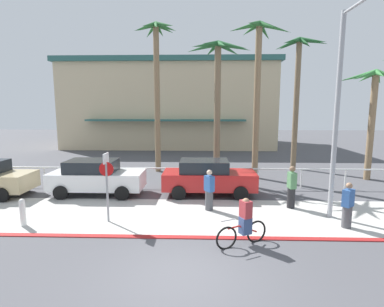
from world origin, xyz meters
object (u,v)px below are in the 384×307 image
cyclist_red_0 (244,223)px  palm_tree_4 (373,97)px  car_red_2 (208,177)px  palm_tree_0 (156,62)px  pedestrian_1 (292,189)px  pedestrian_2 (209,192)px  pedestrian_0 (347,207)px  stop_sign_bike_lane (107,177)px  palm_tree_1 (218,74)px  palm_tree_3 (298,71)px  car_white_1 (96,177)px  streetlight_curb (340,104)px  palm_tree_2 (258,68)px  bollard_0 (23,212)px

cyclist_red_0 → palm_tree_4: bearing=46.5°
car_red_2 → cyclist_red_0: 5.46m
palm_tree_0 → pedestrian_1: (6.62, -7.20, -6.15)m
pedestrian_2 → pedestrian_0: bearing=-19.3°
stop_sign_bike_lane → palm_tree_1: 9.01m
palm_tree_3 → palm_tree_4: 4.88m
palm_tree_0 → car_white_1: size_ratio=2.14×
palm_tree_4 → palm_tree_0: bearing=171.4°
pedestrian_0 → palm_tree_0: bearing=130.7°
streetlight_curb → pedestrian_2: bearing=169.1°
cyclist_red_0 → pedestrian_2: bearing=107.7°
palm_tree_2 → pedestrian_0: bearing=-76.1°
streetlight_curb → cyclist_red_0: size_ratio=4.58×
cyclist_red_0 → pedestrian_1: bearing=55.0°
palm_tree_0 → pedestrian_0: size_ratio=5.81×
palm_tree_4 → pedestrian_0: (-4.56, -7.36, -3.99)m
palm_tree_3 → cyclist_red_0: bearing=-113.0°
pedestrian_0 → pedestrian_1: bearing=123.0°
pedestrian_1 → pedestrian_0: bearing=-57.0°
palm_tree_0 → palm_tree_3: palm_tree_0 is taller
stop_sign_bike_lane → bollard_0: 3.16m
car_red_2 → cyclist_red_0: car_red_2 is taller
streetlight_curb → palm_tree_4: size_ratio=1.19×
streetlight_curb → pedestrian_0: streetlight_curb is taller
palm_tree_1 → pedestrian_2: 7.42m
pedestrian_2 → palm_tree_4: bearing=31.4°
palm_tree_2 → palm_tree_4: bearing=-2.2°
palm_tree_0 → cyclist_red_0: bearing=-68.6°
car_red_2 → pedestrian_2: pedestrian_2 is taller
car_white_1 → pedestrian_2: size_ratio=2.60×
palm_tree_1 → pedestrian_1: (2.85, -4.85, -5.18)m
car_white_1 → car_red_2: (5.37, 0.17, 0.00)m
bollard_0 → cyclist_red_0: 7.71m
bollard_0 → palm_tree_3: 17.62m
palm_tree_4 → pedestrian_0: palm_tree_4 is taller
bollard_0 → car_red_2: bearing=32.0°
palm_tree_4 → car_red_2: bearing=-159.8°
streetlight_curb → car_white_1: size_ratio=1.70×
palm_tree_0 → pedestrian_1: 11.55m
streetlight_curb → pedestrian_0: bearing=-78.6°
bollard_0 → palm_tree_2: bearing=39.4°
bollard_0 → palm_tree_1: size_ratio=0.13×
stop_sign_bike_lane → car_white_1: stop_sign_bike_lane is taller
palm_tree_0 → car_white_1: palm_tree_0 is taller
palm_tree_3 → car_white_1: (-11.40, -6.68, -5.72)m
palm_tree_1 → pedestrian_0: (4.17, -6.89, -5.27)m
bollard_0 → palm_tree_2: (9.50, 7.82, 5.87)m
bollard_0 → palm_tree_1: 11.52m
pedestrian_2 → palm_tree_1: bearing=83.7°
palm_tree_4 → cyclist_red_0: palm_tree_4 is taller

